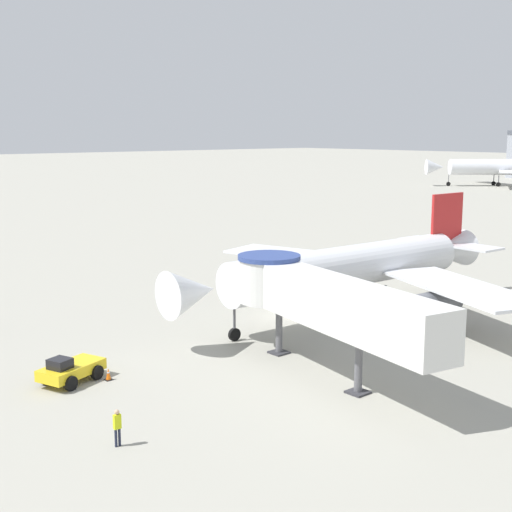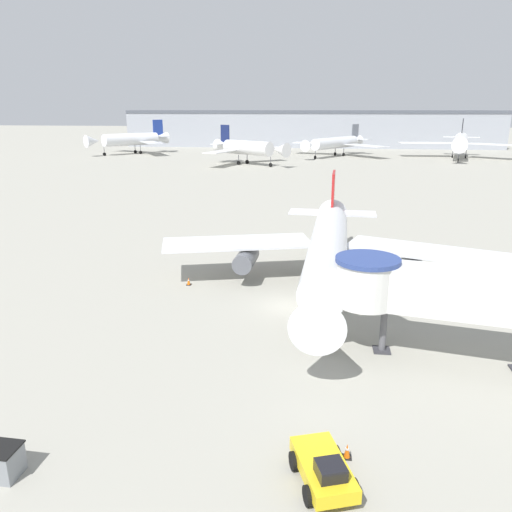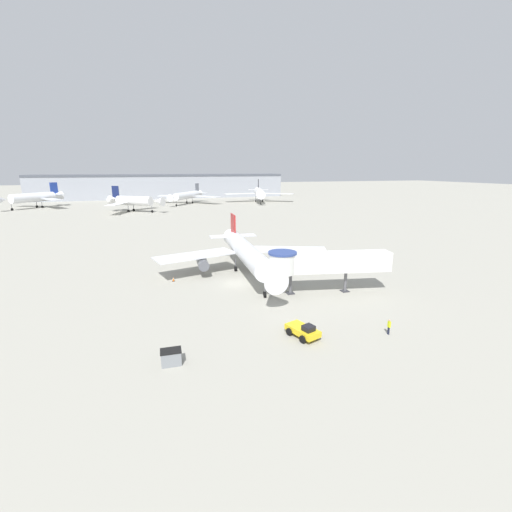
# 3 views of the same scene
# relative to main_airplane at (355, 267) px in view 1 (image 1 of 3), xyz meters

# --- Properties ---
(ground_plane) EXTENTS (800.00, 800.00, 0.00)m
(ground_plane) POSITION_rel_main_airplane_xyz_m (-3.05, -4.46, -3.79)
(ground_plane) COLOR #9E9B8E
(main_airplane) EXTENTS (31.34, 31.06, 8.92)m
(main_airplane) POSITION_rel_main_airplane_xyz_m (0.00, 0.00, 0.00)
(main_airplane) COLOR silver
(main_airplane) RESTS_ON ground_plane
(jet_bridge) EXTENTS (17.87, 6.35, 6.30)m
(jet_bridge) POSITION_rel_main_airplane_xyz_m (7.77, -12.12, 0.83)
(jet_bridge) COLOR silver
(jet_bridge) RESTS_ON ground_plane
(pushback_tug_yellow) EXTENTS (3.05, 4.23, 1.63)m
(pushback_tug_yellow) POSITION_rel_main_airplane_xyz_m (-0.37, -24.00, -3.03)
(pushback_tug_yellow) COLOR yellow
(pushback_tug_yellow) RESTS_ON ground_plane
(traffic_cone_port_wing) EXTENTS (0.43, 0.43, 0.72)m
(traffic_cone_port_wing) POSITION_rel_main_airplane_xyz_m (-12.35, -0.40, -3.45)
(traffic_cone_port_wing) COLOR black
(traffic_cone_port_wing) RESTS_ON ground_plane
(traffic_cone_apron_front) EXTENTS (0.44, 0.44, 0.72)m
(traffic_cone_apron_front) POSITION_rel_main_airplane_xyz_m (0.71, -22.17, -3.45)
(traffic_cone_apron_front) COLOR black
(traffic_cone_apron_front) RESTS_ON ground_plane
(ground_crew_marshaller) EXTENTS (0.23, 0.35, 1.77)m
(ground_crew_marshaller) POSITION_rel_main_airplane_xyz_m (8.83, -26.26, -2.77)
(ground_crew_marshaller) COLOR #1E2338
(ground_crew_marshaller) RESTS_ON ground_plane
(background_jet_blue_tail) EXTENTS (25.91, 26.38, 11.34)m
(background_jet_blue_tail) POSITION_rel_main_airplane_xyz_m (-65.25, 127.39, 1.17)
(background_jet_blue_tail) COLOR silver
(background_jet_blue_tail) RESTS_ON ground_plane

